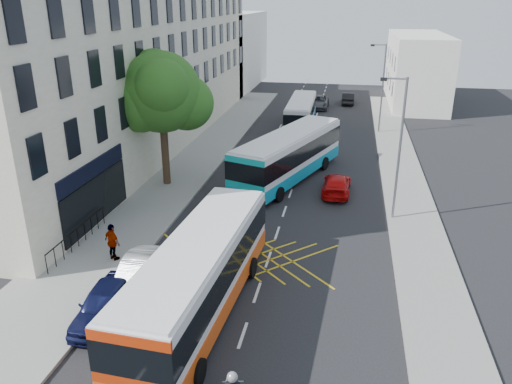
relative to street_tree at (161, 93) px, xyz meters
The scene contains 19 objects.
ground 18.33m from the street_tree, 60.38° to the right, with size 120.00×120.00×0.00m, color black.
pavement_left 6.22m from the street_tree, 73.47° to the left, with size 5.00×70.00×0.15m, color gray.
pavement_right 17.17m from the street_tree, ahead, with size 3.00×70.00×0.15m, color gray.
terrace_main 11.00m from the street_tree, 119.95° to the left, with size 8.30×45.00×13.50m.
terrace_far 40.43m from the street_tree, 97.81° to the left, with size 8.00×20.00×10.00m, color silver.
building_right 38.43m from the street_tree, 59.43° to the left, with size 6.00×18.00×8.00m, color silver.
street_tree is the anchor object (origin of this frame).
lamp_near 15.10m from the street_tree, 11.40° to the right, with size 1.45×0.15×8.00m.
lamp_far 22.57m from the street_tree, 49.19° to the left, with size 1.45×0.15×8.00m.
railings 11.22m from the street_tree, 97.02° to the right, with size 0.08×5.60×1.14m, color black, non-canonical shape.
bus_near 15.93m from the street_tree, 64.75° to the right, with size 3.41×11.76×3.27m.
bus_mid 9.59m from the street_tree, 18.52° to the left, with size 6.60×12.17×3.36m.
bus_far 19.77m from the street_tree, 67.50° to the left, with size 2.63×10.09×2.83m.
parked_car_blue 16.20m from the street_tree, 78.97° to the right, with size 1.68×4.17×1.42m, color #0D1137.
parked_car_silver 14.53m from the street_tree, 74.43° to the right, with size 1.68×4.81×1.58m, color #B4B7BD.
red_hatchback 12.79m from the street_tree, ahead, with size 1.75×4.32×1.25m, color red.
distant_car_grey 29.20m from the street_tree, 73.06° to the left, with size 2.32×5.04×1.40m, color #414248.
distant_car_dark 33.19m from the street_tree, 68.99° to the left, with size 1.42×4.06×1.34m, color black.
pedestrian_far 11.87m from the street_tree, 83.56° to the right, with size 1.09×0.45×1.86m, color gray.
Camera 1 is at (3.40, -15.35, 12.05)m, focal length 35.00 mm.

